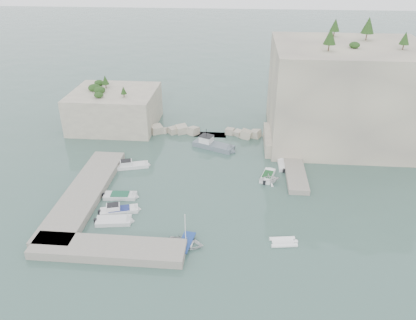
# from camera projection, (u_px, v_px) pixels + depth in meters

# --- Properties ---
(ground) EXTENTS (400.00, 400.00, 0.00)m
(ground) POSITION_uv_depth(u_px,v_px,m) (204.00, 198.00, 57.36)
(ground) COLOR #3F5E55
(ground) RESTS_ON ground
(cliff_east) EXTENTS (26.00, 22.00, 17.00)m
(cliff_east) POSITION_uv_depth(u_px,v_px,m) (345.00, 94.00, 71.87)
(cliff_east) COLOR beige
(cliff_east) RESTS_ON ground
(cliff_terrace) EXTENTS (8.00, 10.00, 2.50)m
(cliff_terrace) POSITION_uv_depth(u_px,v_px,m) (287.00, 140.00, 71.63)
(cliff_terrace) COLOR beige
(cliff_terrace) RESTS_ON ground
(outcrop_west) EXTENTS (16.00, 14.00, 7.00)m
(outcrop_west) POSITION_uv_depth(u_px,v_px,m) (115.00, 109.00, 79.34)
(outcrop_west) COLOR beige
(outcrop_west) RESTS_ON ground
(quay_west) EXTENTS (5.00, 24.00, 1.10)m
(quay_west) POSITION_uv_depth(u_px,v_px,m) (85.00, 193.00, 57.56)
(quay_west) COLOR #9E9689
(quay_west) RESTS_ON ground
(quay_south) EXTENTS (18.00, 4.00, 1.10)m
(quay_south) POSITION_uv_depth(u_px,v_px,m) (108.00, 249.00, 46.88)
(quay_south) COLOR #9E9689
(quay_south) RESTS_ON ground
(ledge_east) EXTENTS (3.00, 16.00, 0.80)m
(ledge_east) POSITION_uv_depth(u_px,v_px,m) (294.00, 166.00, 64.93)
(ledge_east) COLOR #9E9689
(ledge_east) RESTS_ON ground
(breakwater) EXTENTS (28.00, 3.00, 1.40)m
(breakwater) POSITION_uv_depth(u_px,v_px,m) (210.00, 131.00, 76.51)
(breakwater) COLOR beige
(breakwater) RESTS_ON ground
(motorboat_d) EXTENTS (5.73, 3.14, 1.40)m
(motorboat_d) POSITION_uv_depth(u_px,v_px,m) (120.00, 212.00, 54.38)
(motorboat_d) COLOR silver
(motorboat_d) RESTS_ON ground
(motorboat_c) EXTENTS (5.10, 2.13, 0.70)m
(motorboat_c) POSITION_uv_depth(u_px,v_px,m) (120.00, 197.00, 57.58)
(motorboat_c) COLOR silver
(motorboat_c) RESTS_ON ground
(motorboat_e) EXTENTS (5.14, 2.71, 0.70)m
(motorboat_e) POSITION_uv_depth(u_px,v_px,m) (114.00, 222.00, 52.34)
(motorboat_e) COLOR silver
(motorboat_e) RESTS_ON ground
(motorboat_a) EXTENTS (6.18, 3.40, 1.40)m
(motorboat_a) POSITION_uv_depth(u_px,v_px,m) (132.00, 167.00, 65.47)
(motorboat_a) COLOR silver
(motorboat_a) RESTS_ON ground
(rowboat) EXTENTS (4.82, 3.79, 0.91)m
(rowboat) POSITION_uv_depth(u_px,v_px,m) (186.00, 245.00, 48.33)
(rowboat) COLOR white
(rowboat) RESTS_ON ground
(inflatable_dinghy) EXTENTS (3.63, 2.15, 0.44)m
(inflatable_dinghy) POSITION_uv_depth(u_px,v_px,m) (283.00, 243.00, 48.69)
(inflatable_dinghy) COLOR white
(inflatable_dinghy) RESTS_ON ground
(tender_east_a) EXTENTS (3.67, 3.34, 1.66)m
(tender_east_a) POSITION_uv_depth(u_px,v_px,m) (269.00, 182.00, 61.23)
(tender_east_a) COLOR white
(tender_east_a) RESTS_ON ground
(tender_east_b) EXTENTS (2.80, 5.02, 0.70)m
(tender_east_b) POSITION_uv_depth(u_px,v_px,m) (267.00, 177.00, 62.56)
(tender_east_b) COLOR white
(tender_east_b) RESTS_ON ground
(tender_east_c) EXTENTS (1.47, 4.26, 0.70)m
(tender_east_c) POSITION_uv_depth(u_px,v_px,m) (282.00, 167.00, 65.67)
(tender_east_c) COLOR white
(tender_east_c) RESTS_ON ground
(tender_east_d) EXTENTS (4.88, 2.02, 1.86)m
(tender_east_d) POSITION_uv_depth(u_px,v_px,m) (279.00, 156.00, 68.86)
(tender_east_d) COLOR white
(tender_east_d) RESTS_ON ground
(work_boat) EXTENTS (8.37, 5.44, 2.20)m
(work_boat) POSITION_uv_depth(u_px,v_px,m) (214.00, 148.00, 71.75)
(work_boat) COLOR slate
(work_boat) RESTS_ON ground
(rowboat_mast) EXTENTS (0.10, 0.10, 4.20)m
(rowboat_mast) POSITION_uv_depth(u_px,v_px,m) (185.00, 228.00, 47.14)
(rowboat_mast) COLOR white
(rowboat_mast) RESTS_ON rowboat
(vegetation) EXTENTS (53.48, 13.88, 13.40)m
(vegetation) POSITION_uv_depth(u_px,v_px,m) (321.00, 37.00, 69.12)
(vegetation) COLOR #1E4219
(vegetation) RESTS_ON ground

